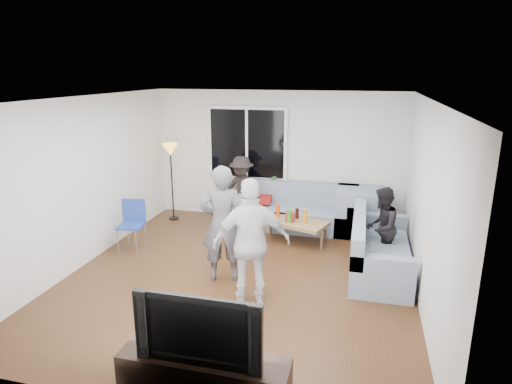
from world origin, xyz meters
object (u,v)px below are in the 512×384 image
(tv_console, at_px, (204,377))
(spectator_back, at_px, (242,190))
(floor_lamp, at_px, (172,182))
(player_right, at_px, (252,243))
(sofa_back_section, at_px, (296,207))
(player_left, at_px, (222,224))
(spectator_right, at_px, (381,227))
(side_chair, at_px, (131,226))
(television, at_px, (202,324))
(sofa_right_section, at_px, (381,245))
(coffee_table, at_px, (295,231))

(tv_console, bearing_deg, spectator_back, 101.68)
(floor_lamp, bearing_deg, tv_console, -62.61)
(player_right, height_order, spectator_back, player_right)
(sofa_back_section, height_order, player_left, player_left)
(spectator_right, height_order, tv_console, spectator_right)
(side_chair, bearing_deg, television, -59.90)
(player_left, bearing_deg, sofa_back_section, -125.82)
(spectator_back, bearing_deg, sofa_right_section, -22.80)
(coffee_table, xyz_separation_m, tv_console, (-0.21, -4.03, 0.02))
(player_left, bearing_deg, floor_lamp, -71.13)
(coffee_table, bearing_deg, floor_lamp, 166.13)
(tv_console, bearing_deg, spectator_right, 64.24)
(player_left, xyz_separation_m, spectator_back, (-0.40, 2.44, -0.17))
(coffee_table, xyz_separation_m, television, (-0.21, -4.03, 0.58))
(sofa_back_section, height_order, television, television)
(coffee_table, xyz_separation_m, spectator_right, (1.44, -0.62, 0.43))
(side_chair, bearing_deg, spectator_right, -3.15)
(coffee_table, bearing_deg, sofa_right_section, -30.21)
(spectator_back, xyz_separation_m, television, (0.99, -4.80, 0.10))
(spectator_back, bearing_deg, tv_console, -69.79)
(sofa_back_section, height_order, floor_lamp, floor_lamp)
(sofa_back_section, relative_size, sofa_right_section, 1.15)
(player_left, relative_size, spectator_back, 1.26)
(sofa_back_section, bearing_deg, tv_console, -91.37)
(television, bearing_deg, coffee_table, 87.04)
(floor_lamp, distance_m, player_right, 3.76)
(floor_lamp, relative_size, tv_console, 0.97)
(sofa_right_section, relative_size, player_right, 1.18)
(coffee_table, distance_m, player_left, 1.96)
(player_left, distance_m, spectator_right, 2.48)
(side_chair, xyz_separation_m, spectator_right, (4.07, 0.40, 0.20))
(side_chair, bearing_deg, sofa_right_section, -6.13)
(side_chair, bearing_deg, coffee_table, 12.50)
(coffee_table, relative_size, tv_console, 0.69)
(side_chair, relative_size, spectator_right, 0.68)
(sofa_back_section, xyz_separation_m, sofa_right_section, (1.53, -1.58, 0.00))
(sofa_right_section, bearing_deg, spectator_back, 58.67)
(tv_console, bearing_deg, sofa_back_section, 88.63)
(spectator_right, bearing_deg, television, -12.74)
(side_chair, distance_m, player_left, 1.99)
(spectator_right, bearing_deg, floor_lamp, -94.36)
(spectator_right, relative_size, spectator_back, 0.93)
(spectator_right, height_order, spectator_back, spectator_back)
(coffee_table, relative_size, spectator_right, 0.87)
(player_right, bearing_deg, spectator_right, -155.04)
(player_right, relative_size, spectator_right, 1.34)
(player_right, bearing_deg, spectator_back, -91.13)
(floor_lamp, xyz_separation_m, player_left, (1.83, -2.32, 0.07))
(spectator_right, height_order, television, spectator_right)
(spectator_right, bearing_deg, sofa_back_section, -118.65)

